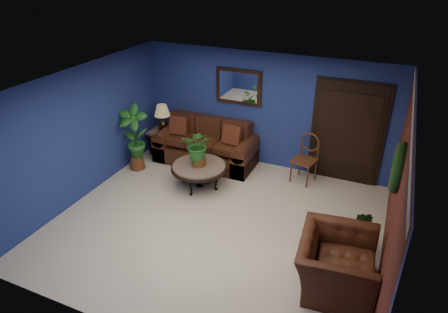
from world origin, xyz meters
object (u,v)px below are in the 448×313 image
at_px(table_lamp, 162,115).
at_px(side_chair, 306,155).
at_px(coffee_table, 199,168).
at_px(end_table, 164,136).
at_px(armchair, 336,264).
at_px(sofa, 207,148).

bearing_deg(table_lamp, side_chair, 1.27).
bearing_deg(coffee_table, end_table, 144.38).
bearing_deg(end_table, side_chair, 1.27).
relative_size(table_lamp, side_chair, 0.58).
relative_size(end_table, side_chair, 0.61).
distance_m(end_table, armchair, 5.21).
bearing_deg(sofa, armchair, -39.30).
bearing_deg(armchair, table_lamp, 53.82).
xyz_separation_m(coffee_table, table_lamp, (-1.45, 1.04, 0.54)).
bearing_deg(table_lamp, armchair, -31.26).
bearing_deg(side_chair, sofa, -165.48).
bearing_deg(armchair, sofa, 45.78).
bearing_deg(end_table, coffee_table, -35.62).
bearing_deg(side_chair, table_lamp, -165.23).
distance_m(coffee_table, side_chair, 2.21).
bearing_deg(armchair, end_table, 53.82).
height_order(coffee_table, table_lamp, table_lamp).
xyz_separation_m(sofa, table_lamp, (-1.11, -0.03, 0.63)).
bearing_deg(end_table, table_lamp, 180.00).
height_order(side_chair, armchair, side_chair).
bearing_deg(armchair, side_chair, 16.65).
xyz_separation_m(sofa, armchair, (3.34, -2.74, 0.06)).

